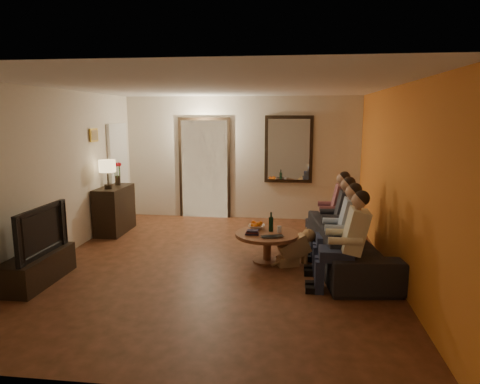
# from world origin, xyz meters

# --- Properties ---
(floor) EXTENTS (5.00, 6.00, 0.01)m
(floor) POSITION_xyz_m (0.00, 0.00, 0.00)
(floor) COLOR #432612
(floor) RESTS_ON ground
(ceiling) EXTENTS (5.00, 6.00, 0.01)m
(ceiling) POSITION_xyz_m (0.00, 0.00, 2.60)
(ceiling) COLOR white
(ceiling) RESTS_ON back_wall
(back_wall) EXTENTS (5.00, 0.02, 2.60)m
(back_wall) POSITION_xyz_m (0.00, 3.00, 1.30)
(back_wall) COLOR beige
(back_wall) RESTS_ON floor
(front_wall) EXTENTS (5.00, 0.02, 2.60)m
(front_wall) POSITION_xyz_m (0.00, -3.00, 1.30)
(front_wall) COLOR beige
(front_wall) RESTS_ON floor
(left_wall) EXTENTS (0.02, 6.00, 2.60)m
(left_wall) POSITION_xyz_m (-2.50, 0.00, 1.30)
(left_wall) COLOR beige
(left_wall) RESTS_ON floor
(right_wall) EXTENTS (0.02, 6.00, 2.60)m
(right_wall) POSITION_xyz_m (2.50, 0.00, 1.30)
(right_wall) COLOR beige
(right_wall) RESTS_ON floor
(orange_accent) EXTENTS (0.01, 6.00, 2.60)m
(orange_accent) POSITION_xyz_m (2.49, 0.00, 1.30)
(orange_accent) COLOR orange
(orange_accent) RESTS_ON right_wall
(kitchen_doorway) EXTENTS (1.00, 0.06, 2.10)m
(kitchen_doorway) POSITION_xyz_m (-0.80, 2.98, 1.05)
(kitchen_doorway) COLOR #FFE0A5
(kitchen_doorway) RESTS_ON floor
(door_trim) EXTENTS (1.12, 0.04, 2.22)m
(door_trim) POSITION_xyz_m (-0.80, 2.97, 1.05)
(door_trim) COLOR black
(door_trim) RESTS_ON floor
(fridge_glimpse) EXTENTS (0.45, 0.03, 1.70)m
(fridge_glimpse) POSITION_xyz_m (-0.55, 2.98, 0.90)
(fridge_glimpse) COLOR silver
(fridge_glimpse) RESTS_ON floor
(mirror_frame) EXTENTS (1.00, 0.05, 1.40)m
(mirror_frame) POSITION_xyz_m (1.00, 2.96, 1.50)
(mirror_frame) COLOR black
(mirror_frame) RESTS_ON back_wall
(mirror_glass) EXTENTS (0.86, 0.02, 1.26)m
(mirror_glass) POSITION_xyz_m (1.00, 2.93, 1.50)
(mirror_glass) COLOR white
(mirror_glass) RESTS_ON back_wall
(white_door) EXTENTS (0.06, 0.85, 2.04)m
(white_door) POSITION_xyz_m (-2.46, 2.30, 1.02)
(white_door) COLOR white
(white_door) RESTS_ON floor
(framed_art) EXTENTS (0.03, 0.28, 0.24)m
(framed_art) POSITION_xyz_m (-2.47, 1.30, 1.85)
(framed_art) COLOR #B28C33
(framed_art) RESTS_ON left_wall
(art_canvas) EXTENTS (0.01, 0.22, 0.18)m
(art_canvas) POSITION_xyz_m (-2.46, 1.30, 1.85)
(art_canvas) COLOR brown
(art_canvas) RESTS_ON left_wall
(dresser) EXTENTS (0.45, 0.98, 0.88)m
(dresser) POSITION_xyz_m (-2.25, 1.52, 0.44)
(dresser) COLOR black
(dresser) RESTS_ON floor
(table_lamp) EXTENTS (0.30, 0.30, 0.54)m
(table_lamp) POSITION_xyz_m (-2.25, 1.30, 1.15)
(table_lamp) COLOR beige
(table_lamp) RESTS_ON dresser
(flower_vase) EXTENTS (0.14, 0.14, 0.44)m
(flower_vase) POSITION_xyz_m (-2.25, 1.74, 1.10)
(flower_vase) COLOR red
(flower_vase) RESTS_ON dresser
(tv_stand) EXTENTS (0.45, 1.18, 0.39)m
(tv_stand) POSITION_xyz_m (-2.25, -1.01, 0.20)
(tv_stand) COLOR black
(tv_stand) RESTS_ON floor
(tv) EXTENTS (1.11, 0.15, 0.64)m
(tv) POSITION_xyz_m (-2.25, -1.01, 0.71)
(tv) COLOR black
(tv) RESTS_ON tv_stand
(sofa) EXTENTS (2.38, 1.16, 0.67)m
(sofa) POSITION_xyz_m (1.91, 0.07, 0.33)
(sofa) COLOR black
(sofa) RESTS_ON floor
(person_a) EXTENTS (0.60, 0.40, 1.20)m
(person_a) POSITION_xyz_m (1.81, -0.83, 0.60)
(person_a) COLOR tan
(person_a) RESTS_ON sofa
(person_b) EXTENTS (0.60, 0.40, 1.20)m
(person_b) POSITION_xyz_m (1.81, -0.23, 0.60)
(person_b) COLOR tan
(person_b) RESTS_ON sofa
(person_c) EXTENTS (0.60, 0.40, 1.20)m
(person_c) POSITION_xyz_m (1.81, 0.37, 0.60)
(person_c) COLOR tan
(person_c) RESTS_ON sofa
(person_d) EXTENTS (0.60, 0.40, 1.20)m
(person_d) POSITION_xyz_m (1.81, 0.97, 0.60)
(person_d) COLOR tan
(person_d) RESTS_ON sofa
(dog) EXTENTS (0.61, 0.43, 0.56)m
(dog) POSITION_xyz_m (1.14, 0.08, 0.28)
(dog) COLOR #AC7F4F
(dog) RESTS_ON floor
(coffee_table) EXTENTS (1.11, 1.11, 0.45)m
(coffee_table) POSITION_xyz_m (0.73, 0.19, 0.23)
(coffee_table) COLOR brown
(coffee_table) RESTS_ON floor
(bowl) EXTENTS (0.26, 0.26, 0.06)m
(bowl) POSITION_xyz_m (0.55, 0.41, 0.48)
(bowl) COLOR white
(bowl) RESTS_ON coffee_table
(oranges) EXTENTS (0.20, 0.20, 0.08)m
(oranges) POSITION_xyz_m (0.55, 0.41, 0.55)
(oranges) COLOR orange
(oranges) RESTS_ON bowl
(wine_bottle) EXTENTS (0.07, 0.07, 0.31)m
(wine_bottle) POSITION_xyz_m (0.78, 0.29, 0.60)
(wine_bottle) COLOR black
(wine_bottle) RESTS_ON coffee_table
(wine_glass) EXTENTS (0.06, 0.06, 0.10)m
(wine_glass) POSITION_xyz_m (0.91, 0.24, 0.50)
(wine_glass) COLOR silver
(wine_glass) RESTS_ON coffee_table
(book_stack) EXTENTS (0.20, 0.15, 0.07)m
(book_stack) POSITION_xyz_m (0.51, 0.09, 0.48)
(book_stack) COLOR black
(book_stack) RESTS_ON coffee_table
(laptop) EXTENTS (0.38, 0.30, 0.03)m
(laptop) POSITION_xyz_m (0.83, -0.09, 0.46)
(laptop) COLOR black
(laptop) RESTS_ON coffee_table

